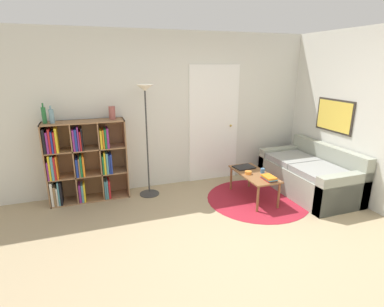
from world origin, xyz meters
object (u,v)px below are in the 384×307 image
at_px(couch, 311,176).
at_px(bowl, 248,173).
at_px(bottle_left, 44,115).
at_px(bottle_middle, 52,116).
at_px(cup, 263,171).
at_px(coffee_table, 254,176).
at_px(vase_on_shelf, 112,113).
at_px(floor_lamp, 146,112).
at_px(bookshelf, 82,162).
at_px(laptop, 244,167).

height_order(couch, bowl, couch).
distance_m(bottle_left, bottle_middle, 0.10).
bearing_deg(cup, coffee_table, 165.22).
bearing_deg(couch, bottle_middle, 166.99).
xyz_separation_m(bowl, vase_on_shelf, (-1.93, 0.85, 0.91)).
distance_m(floor_lamp, coffee_table, 1.97).
relative_size(bookshelf, vase_on_shelf, 6.31).
height_order(bookshelf, cup, bookshelf).
xyz_separation_m(floor_lamp, coffee_table, (1.54, -0.70, -0.99)).
distance_m(coffee_table, vase_on_shelf, 2.41).
distance_m(couch, bottle_middle, 4.17).
bearing_deg(bottle_middle, laptop, -10.64).
xyz_separation_m(bookshelf, coffee_table, (2.54, -0.85, -0.25)).
distance_m(coffee_table, bottle_left, 3.25).
height_order(bottle_left, vase_on_shelf, bottle_left).
height_order(coffee_table, bowl, bowl).
bearing_deg(laptop, vase_on_shelf, 164.43).
bearing_deg(vase_on_shelf, bowl, -23.73).
bearing_deg(couch, laptop, 160.88).
relative_size(bookshelf, cup, 16.89).
height_order(couch, cup, couch).
relative_size(couch, bottle_left, 5.67).
bearing_deg(vase_on_shelf, couch, -16.82).
distance_m(floor_lamp, couch, 2.91).
bearing_deg(coffee_table, bowl, -178.48).
xyz_separation_m(bowl, cup, (0.24, -0.03, 0.01)).
bearing_deg(bowl, vase_on_shelf, 156.27).
relative_size(bottle_middle, vase_on_shelf, 1.25).
bearing_deg(coffee_table, bottle_middle, 164.11).
relative_size(coffee_table, vase_on_shelf, 4.70).
distance_m(bowl, bottle_left, 3.13).
bearing_deg(laptop, bottle_middle, 169.36).
relative_size(cup, bottle_left, 0.26).
relative_size(couch, bottle_middle, 6.56).
bearing_deg(laptop, bottle_left, 169.44).
bearing_deg(bookshelf, bottle_left, -178.12).
xyz_separation_m(cup, bottle_left, (-3.11, 0.87, 0.92)).
distance_m(bookshelf, floor_lamp, 1.25).
relative_size(couch, cup, 21.97).
distance_m(floor_lamp, vase_on_shelf, 0.51).
height_order(cup, bottle_middle, bottle_middle).
xyz_separation_m(bookshelf, bottle_middle, (-0.34, -0.03, 0.74)).
bearing_deg(couch, bottle_left, 167.10).
relative_size(bowl, bottle_middle, 0.42).
xyz_separation_m(laptop, cup, (0.15, -0.32, 0.03)).
relative_size(bookshelf, couch, 0.77).
height_order(coffee_table, bottle_left, bottle_left).
xyz_separation_m(bookshelf, laptop, (2.52, -0.56, -0.19)).
relative_size(floor_lamp, bowl, 17.05).
height_order(coffee_table, cup, cup).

